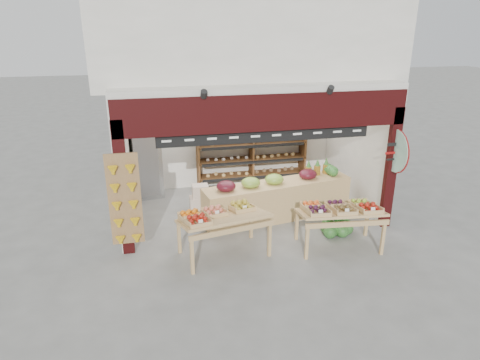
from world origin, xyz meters
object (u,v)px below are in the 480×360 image
refrigerator (147,163)px  cardboard_stack (209,200)px  back_shelving (252,146)px  display_table_left (217,217)px  watermelon_pile (336,225)px  mid_counter (277,199)px  display_table_right (340,210)px

refrigerator → cardboard_stack: refrigerator is taller
back_shelving → display_table_left: bearing=-113.8°
display_table_left → watermelon_pile: (2.62, 0.35, -0.62)m
back_shelving → watermelon_pile: back_shelving is taller
display_table_left → watermelon_pile: bearing=7.6°
refrigerator → mid_counter: 3.52m
refrigerator → watermelon_pile: (3.87, -3.01, -0.70)m
mid_counter → back_shelving: bearing=92.0°
watermelon_pile → mid_counter: bearing=136.2°
display_table_left → watermelon_pile: size_ratio=2.45×
back_shelving → mid_counter: back_shelving is taller
refrigerator → display_table_left: bearing=-77.8°
back_shelving → mid_counter: 2.23m
display_table_left → display_table_right: display_table_left is taller
back_shelving → display_table_left: size_ratio=1.63×
back_shelving → mid_counter: (0.08, -2.13, -0.67)m
cardboard_stack → display_table_left: bearing=-94.0°
refrigerator → mid_counter: bearing=-43.6°
back_shelving → mid_counter: bearing=-88.0°
watermelon_pile → cardboard_stack: bearing=143.8°
mid_counter → cardboard_stack: bearing=150.3°
cardboard_stack → mid_counter: size_ratio=0.27×
cardboard_stack → mid_counter: bearing=-29.7°
display_table_right → watermelon_pile: display_table_right is taller
back_shelving → watermelon_pile: size_ratio=3.99×
back_shelving → cardboard_stack: size_ratio=3.10×
cardboard_stack → watermelon_pile: cardboard_stack is taller
back_shelving → refrigerator: back_shelving is taller
refrigerator → mid_counter: (2.85, -2.02, -0.42)m
cardboard_stack → display_table_right: 3.32m
back_shelving → refrigerator: (-2.77, -0.10, -0.25)m
mid_counter → display_table_right: bearing=-62.7°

